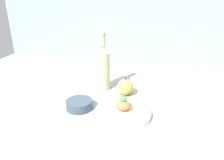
{
  "coord_description": "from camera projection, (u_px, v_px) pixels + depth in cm",
  "views": [
    {
      "loc": [
        24.81,
        -82.88,
        46.58
      ],
      "look_at": [
        1.72,
        -0.13,
        9.81
      ],
      "focal_mm": 35.0,
      "sensor_mm": 36.0,
      "label": 1
    }
  ],
  "objects": [
    {
      "name": "cider_bottle",
      "position": [
        103.0,
        67.0,
        1.04
      ],
      "size": [
        6.52,
        6.52,
        28.02
      ],
      "color": "#B7D18E",
      "rests_on": "ground_plane"
    },
    {
      "name": "napkin",
      "position": [
        183.0,
        123.0,
        0.8
      ],
      "size": [
        21.49,
        19.06,
        0.8
      ],
      "color": "white",
      "rests_on": "ground_plane"
    },
    {
      "name": "plated_food",
      "position": [
        123.0,
        106.0,
        0.85
      ],
      "size": [
        12.16,
        12.16,
        6.72
      ],
      "color": "beige",
      "rests_on": "plate"
    },
    {
      "name": "plate",
      "position": [
        123.0,
        112.0,
        0.86
      ],
      "size": [
        22.02,
        22.02,
        2.29
      ],
      "color": "white",
      "rests_on": "ground_plane"
    },
    {
      "name": "apple",
      "position": [
        125.0,
        87.0,
        1.01
      ],
      "size": [
        7.49,
        7.49,
        8.92
      ],
      "color": "gold",
      "rests_on": "ground_plane"
    },
    {
      "name": "dipping_bowl",
      "position": [
        79.0,
        104.0,
        0.9
      ],
      "size": [
        10.81,
        10.81,
        3.65
      ],
      "color": "#384756",
      "rests_on": "ground_plane"
    },
    {
      "name": "ground_plane",
      "position": [
        108.0,
        103.0,
        0.99
      ],
      "size": [
        180.0,
        110.0,
        4.0
      ],
      "primitive_type": "cube",
      "color": "gray"
    }
  ]
}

